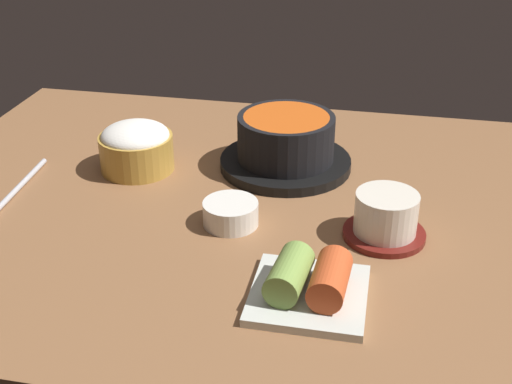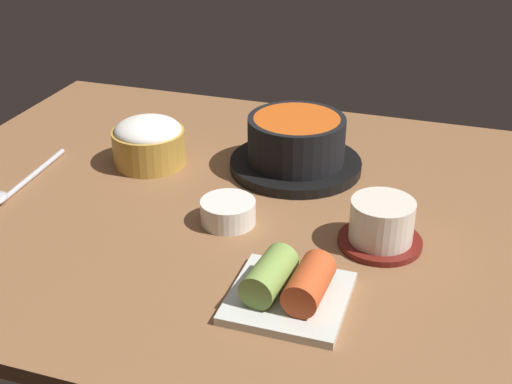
# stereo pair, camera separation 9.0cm
# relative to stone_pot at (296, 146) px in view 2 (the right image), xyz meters

# --- Properties ---
(dining_table) EXTENTS (1.00, 0.76, 0.02)m
(dining_table) POSITION_rel_stone_pot_xyz_m (-0.04, -0.12, -0.05)
(dining_table) COLOR brown
(dining_table) RESTS_ON ground
(stone_pot) EXTENTS (0.20, 0.20, 0.08)m
(stone_pot) POSITION_rel_stone_pot_xyz_m (0.00, 0.00, 0.00)
(stone_pot) COLOR black
(stone_pot) RESTS_ON dining_table
(rice_bowl) EXTENTS (0.11, 0.11, 0.07)m
(rice_bowl) POSITION_rel_stone_pot_xyz_m (-0.22, -0.05, -0.00)
(rice_bowl) COLOR #B78C38
(rice_bowl) RESTS_ON dining_table
(tea_cup_with_saucer) EXTENTS (0.11, 0.11, 0.06)m
(tea_cup_with_saucer) POSITION_rel_stone_pot_xyz_m (0.16, -0.17, -0.01)
(tea_cup_with_saucer) COLOR maroon
(tea_cup_with_saucer) RESTS_ON dining_table
(banchan_cup_center) EXTENTS (0.07, 0.07, 0.03)m
(banchan_cup_center) POSITION_rel_stone_pot_xyz_m (-0.04, -0.18, -0.02)
(banchan_cup_center) COLOR white
(banchan_cup_center) RESTS_ON dining_table
(kimchi_plate) EXTENTS (0.13, 0.13, 0.05)m
(kimchi_plate) POSITION_rel_stone_pot_xyz_m (0.08, -0.32, -0.02)
(kimchi_plate) COLOR silver
(kimchi_plate) RESTS_ON dining_table
(spoon) EXTENTS (0.04, 0.20, 0.01)m
(spoon) POSITION_rel_stone_pot_xyz_m (-0.37, -0.21, -0.03)
(spoon) COLOR #B7B7BC
(spoon) RESTS_ON dining_table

